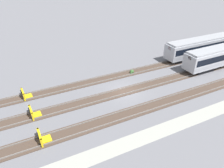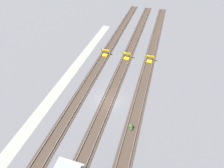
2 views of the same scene
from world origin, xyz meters
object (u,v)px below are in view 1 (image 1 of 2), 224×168
(subway_car_front_row_left_inner, at_px, (205,46))
(bumper_stop_nearest_track, at_px, (43,137))
(bumper_stop_near_inner_track, at_px, (33,113))
(weed_clump, at_px, (132,72))
(bumper_stop_middle_track, at_px, (25,94))

(subway_car_front_row_left_inner, relative_size, bumper_stop_nearest_track, 9.00)
(bumper_stop_near_inner_track, height_order, weed_clump, bumper_stop_near_inner_track)
(bumper_stop_near_inner_track, bearing_deg, bumper_stop_middle_track, 93.97)
(bumper_stop_nearest_track, bearing_deg, bumper_stop_near_inner_track, 91.62)
(subway_car_front_row_left_inner, xyz_separation_m, bumper_stop_nearest_track, (-33.58, -9.70, -1.53))
(bumper_stop_nearest_track, xyz_separation_m, weed_clump, (16.75, 9.46, -0.27))
(weed_clump, bearing_deg, subway_car_front_row_left_inner, 0.80)
(bumper_stop_middle_track, height_order, weed_clump, bumper_stop_middle_track)
(subway_car_front_row_left_inner, relative_size, bumper_stop_near_inner_track, 8.97)
(bumper_stop_near_inner_track, xyz_separation_m, weed_clump, (16.88, 4.63, -0.27))
(bumper_stop_near_inner_track, height_order, bumper_stop_middle_track, same)
(bumper_stop_nearest_track, height_order, weed_clump, bumper_stop_nearest_track)
(bumper_stop_near_inner_track, bearing_deg, weed_clump, 15.34)
(weed_clump, bearing_deg, bumper_stop_middle_track, 179.35)
(subway_car_front_row_left_inner, distance_m, weed_clump, 16.93)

